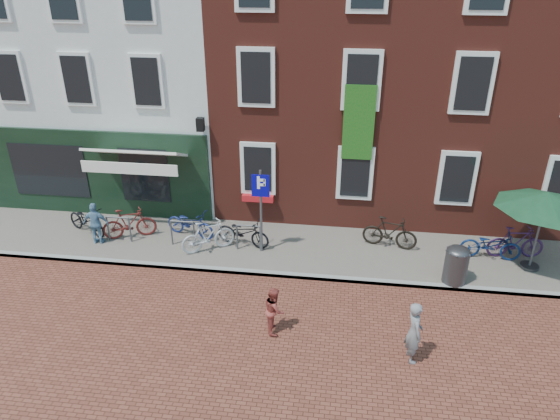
# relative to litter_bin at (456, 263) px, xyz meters

# --- Properties ---
(ground) EXTENTS (80.00, 80.00, 0.00)m
(ground) POSITION_rel_litter_bin_xyz_m (-6.23, -0.30, -0.68)
(ground) COLOR brown
(sidewalk) EXTENTS (24.00, 3.00, 0.10)m
(sidewalk) POSITION_rel_litter_bin_xyz_m (-5.23, 1.20, -0.63)
(sidewalk) COLOR slate
(sidewalk) RESTS_ON ground
(building_stucco) EXTENTS (8.00, 8.00, 9.00)m
(building_stucco) POSITION_rel_litter_bin_xyz_m (-11.23, 6.70, 3.82)
(building_stucco) COLOR silver
(building_stucco) RESTS_ON ground
(building_brick_mid) EXTENTS (6.00, 8.00, 10.00)m
(building_brick_mid) POSITION_rel_litter_bin_xyz_m (-4.23, 6.70, 4.32)
(building_brick_mid) COLOR maroon
(building_brick_mid) RESTS_ON ground
(building_brick_right) EXTENTS (6.00, 8.00, 10.00)m
(building_brick_right) POSITION_rel_litter_bin_xyz_m (1.77, 6.70, 4.32)
(building_brick_right) COLOR maroon
(building_brick_right) RESTS_ON ground
(litter_bin) EXTENTS (0.62, 0.62, 1.13)m
(litter_bin) POSITION_rel_litter_bin_xyz_m (0.00, 0.00, 0.00)
(litter_bin) COLOR #3D3D40
(litter_bin) RESTS_ON sidewalk
(parking_sign) EXTENTS (0.50, 0.07, 2.56)m
(parking_sign) POSITION_rel_litter_bin_xyz_m (-5.35, 0.89, 1.11)
(parking_sign) COLOR #4C4C4F
(parking_sign) RESTS_ON sidewalk
(parasol) EXTENTS (2.60, 2.60, 2.41)m
(parasol) POSITION_rel_litter_bin_xyz_m (2.22, 1.00, 1.58)
(parasol) COLOR #4C4C4F
(parasol) RESTS_ON sidewalk
(woman) EXTENTS (0.45, 0.59, 1.46)m
(woman) POSITION_rel_litter_bin_xyz_m (-1.40, -3.03, 0.05)
(woman) COLOR gray
(woman) RESTS_ON ground
(boy) EXTENTS (0.56, 0.65, 1.16)m
(boy) POSITION_rel_litter_bin_xyz_m (-4.47, -2.48, -0.10)
(boy) COLOR #9E3D35
(boy) RESTS_ON ground
(cafe_person) EXTENTS (0.79, 0.38, 1.32)m
(cafe_person) POSITION_rel_litter_bin_xyz_m (-10.33, 0.70, 0.08)
(cafe_person) COLOR #6791B1
(cafe_person) RESTS_ON sidewalk
(bicycle_0) EXTENTS (1.75, 1.28, 0.87)m
(bicycle_0) POSITION_rel_litter_bin_xyz_m (-10.95, 1.25, -0.15)
(bicycle_0) COLOR black
(bicycle_0) RESTS_ON sidewalk
(bicycle_1) EXTENTS (1.67, 1.03, 0.97)m
(bicycle_1) POSITION_rel_litter_bin_xyz_m (-9.50, 1.16, -0.10)
(bicycle_1) COLOR #5C1B18
(bicycle_1) RESTS_ON sidewalk
(bicycle_2) EXTENTS (1.76, 1.05, 0.87)m
(bicycle_2) POSITION_rel_litter_bin_xyz_m (-7.68, 1.50, -0.15)
(bicycle_2) COLOR navy
(bicycle_2) RESTS_ON sidewalk
(bicycle_3) EXTENTS (1.61, 1.24, 0.97)m
(bicycle_3) POSITION_rel_litter_bin_xyz_m (-6.90, 0.71, -0.10)
(bicycle_3) COLOR #B5B6B8
(bicycle_3) RESTS_ON sidewalk
(bicycle_4) EXTENTS (1.75, 0.95, 0.87)m
(bicycle_4) POSITION_rel_litter_bin_xyz_m (-5.95, 1.15, -0.15)
(bicycle_4) COLOR black
(bicycle_4) RESTS_ON sidewalk
(bicycle_5) EXTENTS (1.68, 0.78, 0.97)m
(bicycle_5) POSITION_rel_litter_bin_xyz_m (-1.62, 1.63, -0.10)
(bicycle_5) COLOR black
(bicycle_5) RESTS_ON sidewalk
(bicycle_6) EXTENTS (1.70, 0.70, 0.87)m
(bicycle_6) POSITION_rel_litter_bin_xyz_m (1.20, 1.36, -0.15)
(bicycle_6) COLOR #0C214E
(bicycle_6) RESTS_ON sidewalk
(bicycle_7) EXTENTS (1.65, 0.62, 0.97)m
(bicycle_7) POSITION_rel_litter_bin_xyz_m (1.92, 1.52, -0.10)
(bicycle_7) COLOR #3B1D4A
(bicycle_7) RESTS_ON sidewalk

